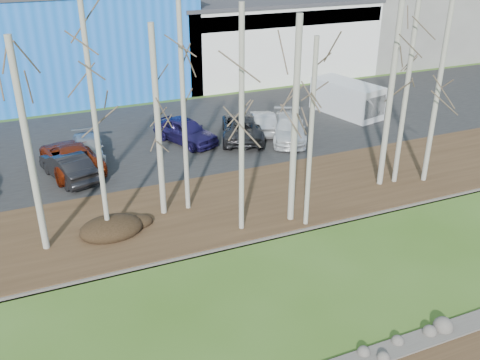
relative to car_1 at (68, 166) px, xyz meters
name	(u,v)px	position (x,y,z in m)	size (l,w,h in m)	color
near_bank_rocks	(393,351)	(8.12, -17.49, -0.89)	(80.00, 0.80, 0.50)	#47423D
river	(327,282)	(8.12, -13.39, -0.89)	(80.00, 8.00, 0.90)	black
far_bank_rocks	(280,232)	(8.12, -9.29, -0.89)	(80.00, 0.80, 0.46)	#47423D
far_bank	(251,200)	(8.12, -6.09, -0.81)	(80.00, 7.00, 0.15)	#382616
parking_lot	(187,133)	(8.12, 4.41, -0.82)	(80.00, 14.00, 0.14)	black
building_blue	(61,41)	(2.12, 18.41, 3.27)	(20.40, 12.24, 8.30)	blue
building_white	(261,34)	(20.12, 18.39, 2.52)	(18.36, 12.24, 6.80)	silver
building_grey	(400,21)	(36.12, 18.41, 2.77)	(14.28, 12.24, 7.30)	slate
dirt_mound	(111,227)	(1.01, -6.63, -0.46)	(2.84, 2.00, 0.56)	black
birch_0	(29,151)	(-1.80, -6.74, 3.75)	(0.28, 0.28, 8.97)	#A4A394
birch_1	(95,123)	(0.87, -6.68, 4.52)	(0.22, 0.22, 10.51)	#A4A394
birch_2	(158,125)	(3.69, -5.69, 3.71)	(0.27, 0.27, 8.90)	#A4A394
birch_3	(242,125)	(6.56, -8.49, 4.20)	(0.23, 0.23, 9.89)	#A4A394
birch_4	(295,125)	(9.02, -8.61, 3.93)	(0.29, 0.29, 9.34)	#A4A394
birch_5	(183,107)	(4.92, -5.68, 4.40)	(0.22, 0.22, 10.28)	#A4A394
birch_6	(311,137)	(9.45, -9.29, 3.54)	(0.21, 0.21, 8.55)	#A4A394
birch_7	(390,96)	(15.19, -7.12, 4.06)	(0.29, 0.29, 9.60)	#A4A394
birch_8	(407,83)	(16.10, -7.18, 4.69)	(0.25, 0.25, 10.85)	#A4A394
birch_9	(439,85)	(17.67, -7.67, 4.52)	(0.26, 0.26, 10.53)	#A4A394
car_1	(68,166)	(0.00, 0.00, 0.00)	(1.58, 4.54, 1.50)	black
car_2	(71,156)	(0.31, 1.26, 0.04)	(2.60, 5.64, 1.57)	maroon
car_3	(88,149)	(1.38, 2.35, -0.10)	(1.81, 4.45, 1.29)	gray
car_4	(185,131)	(7.49, 2.66, 0.05)	(1.89, 4.69, 1.60)	#221B54
car_5	(263,122)	(12.84, 2.54, -0.06)	(1.46, 4.17, 1.38)	#A9AAAB
car_6	(242,127)	(11.12, 1.99, 0.03)	(2.57, 5.58, 1.55)	#27272A
car_7	(289,128)	(13.79, 0.69, -0.01)	(2.06, 5.08, 1.47)	silver
van_white	(349,99)	(20.11, 3.40, 0.42)	(3.42, 5.71, 2.33)	white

